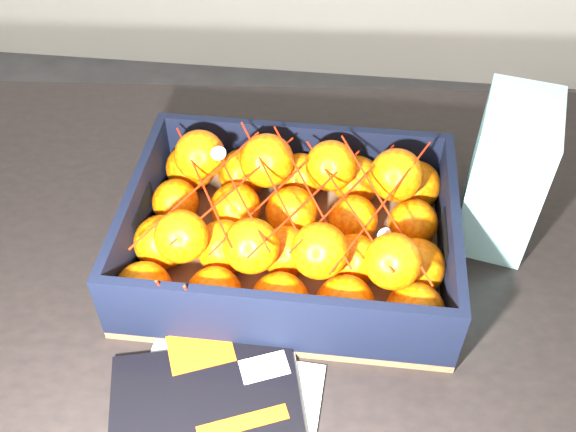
# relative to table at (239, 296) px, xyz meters

# --- Properties ---
(table) EXTENTS (1.26, 0.90, 0.75)m
(table) POSITION_rel_table_xyz_m (0.00, 0.00, 0.00)
(table) COLOR black
(table) RESTS_ON ground
(produce_crate) EXTENTS (0.42, 0.32, 0.11)m
(produce_crate) POSITION_rel_table_xyz_m (0.08, -0.00, 0.13)
(produce_crate) COLOR #8D5E41
(produce_crate) RESTS_ON table
(clementine_heap) EXTENTS (0.40, 0.30, 0.13)m
(clementine_heap) POSITION_rel_table_xyz_m (0.08, 0.00, 0.16)
(clementine_heap) COLOR #E55C04
(clementine_heap) RESTS_ON produce_crate
(mesh_net) EXTENTS (0.35, 0.28, 0.10)m
(mesh_net) POSITION_rel_table_xyz_m (0.07, -0.01, 0.22)
(mesh_net) COLOR red
(mesh_net) RESTS_ON clementine_heap
(retail_carton) EXTENTS (0.12, 0.15, 0.21)m
(retail_carton) POSITION_rel_table_xyz_m (0.35, 0.09, 0.20)
(retail_carton) COLOR white
(retail_carton) RESTS_ON table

